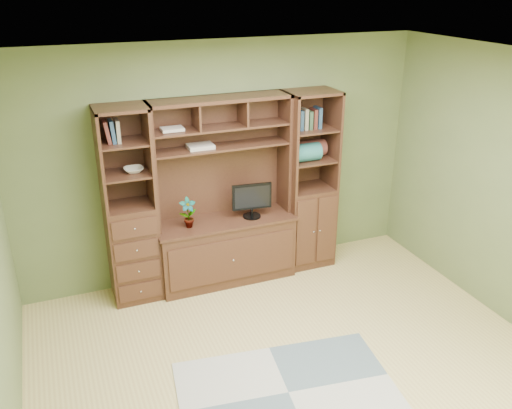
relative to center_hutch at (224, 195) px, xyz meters
name	(u,v)px	position (x,y,z in m)	size (l,w,h in m)	color
room	(305,238)	(0.08, -1.73, 0.28)	(4.60, 4.10, 2.64)	#D4B86F
center_hutch	(224,195)	(0.00, 0.00, 0.00)	(1.54, 0.53, 2.05)	#442518
left_tower	(129,207)	(-1.00, 0.04, 0.00)	(0.50, 0.45, 2.05)	#442518
right_tower	(309,181)	(1.02, 0.04, 0.00)	(0.55, 0.45, 2.05)	#442518
rug	(288,393)	(-0.12, -1.94, -1.02)	(1.79, 1.20, 0.01)	gray
monitor	(252,194)	(0.30, -0.03, -0.03)	(0.44, 0.19, 0.53)	black
orchid	(188,213)	(-0.42, -0.03, -0.13)	(0.17, 0.12, 0.33)	#B9553E
magazines	(200,146)	(-0.22, 0.09, 0.54)	(0.26, 0.19, 0.04)	beige
bowl	(134,170)	(-0.92, 0.04, 0.39)	(0.19, 0.19, 0.05)	white
blanket_teal	(305,152)	(0.93, -0.01, 0.36)	(0.34, 0.20, 0.20)	#2A6E6D
blanket_red	(311,148)	(1.07, 0.12, 0.36)	(0.33, 0.19, 0.19)	brown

